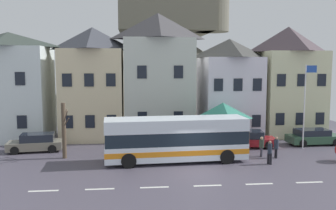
# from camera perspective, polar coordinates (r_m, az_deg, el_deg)

# --- Properties ---
(ground_plane) EXTENTS (40.00, 60.00, 0.07)m
(ground_plane) POSITION_cam_1_polar(r_m,az_deg,el_deg) (23.46, 4.92, -10.53)
(ground_plane) COLOR #4C4755
(townhouse_00) EXTENTS (6.75, 5.53, 9.67)m
(townhouse_00) POSITION_cam_1_polar(r_m,az_deg,el_deg) (35.61, -23.56, 2.70)
(townhouse_00) COLOR silver
(townhouse_00) RESTS_ON ground_plane
(townhouse_01) EXTENTS (5.47, 6.54, 10.21)m
(townhouse_01) POSITION_cam_1_polar(r_m,az_deg,el_deg) (34.55, -11.68, 3.45)
(townhouse_01) COLOR beige
(townhouse_01) RESTS_ON ground_plane
(townhouse_02) EXTENTS (6.28, 5.56, 11.50)m
(townhouse_02) POSITION_cam_1_polar(r_m,az_deg,el_deg) (33.91, -1.57, 4.62)
(townhouse_02) COLOR beige
(townhouse_02) RESTS_ON ground_plane
(townhouse_03) EXTENTS (5.25, 6.10, 9.23)m
(townhouse_03) POSITION_cam_1_polar(r_m,az_deg,el_deg) (35.37, 9.56, 2.76)
(townhouse_03) COLOR white
(townhouse_03) RESTS_ON ground_plane
(townhouse_04) EXTENTS (5.63, 6.23, 10.43)m
(townhouse_04) POSITION_cam_1_polar(r_m,az_deg,el_deg) (37.33, 18.22, 3.64)
(townhouse_04) COLOR beige
(townhouse_04) RESTS_ON ground_plane
(hilltop_castle) EXTENTS (40.29, 40.29, 20.39)m
(hilltop_castle) POSITION_cam_1_polar(r_m,az_deg,el_deg) (55.55, -0.54, 6.48)
(hilltop_castle) COLOR #646356
(hilltop_castle) RESTS_ON ground_plane
(transit_bus) EXTENTS (10.05, 3.18, 3.08)m
(transit_bus) POSITION_cam_1_polar(r_m,az_deg,el_deg) (25.48, 1.23, -5.47)
(transit_bus) COLOR white
(transit_bus) RESTS_ON ground_plane
(bus_shelter) EXTENTS (3.60, 3.60, 3.72)m
(bus_shelter) POSITION_cam_1_polar(r_m,az_deg,el_deg) (29.73, 8.64, -0.94)
(bus_shelter) COLOR #473D33
(bus_shelter) RESTS_ON ground_plane
(parked_car_00) EXTENTS (4.42, 2.39, 1.35)m
(parked_car_00) POSITION_cam_1_polar(r_m,az_deg,el_deg) (30.82, 12.55, -5.24)
(parked_car_00) COLOR maroon
(parked_car_00) RESTS_ON ground_plane
(parked_car_01) EXTENTS (4.58, 2.09, 1.33)m
(parked_car_01) POSITION_cam_1_polar(r_m,az_deg,el_deg) (33.35, 21.94, -4.68)
(parked_car_01) COLOR #2F5239
(parked_car_01) RESTS_ON ground_plane
(parked_car_02) EXTENTS (4.30, 2.33, 1.40)m
(parked_car_02) POSITION_cam_1_polar(r_m,az_deg,el_deg) (30.42, -20.08, -5.60)
(parked_car_02) COLOR #706B5C
(parked_car_02) RESTS_ON ground_plane
(pedestrian_00) EXTENTS (0.29, 0.31, 1.64)m
(pedestrian_00) POSITION_cam_1_polar(r_m,az_deg,el_deg) (25.82, 15.73, -7.13)
(pedestrian_00) COLOR black
(pedestrian_00) RESTS_ON ground_plane
(pedestrian_01) EXTENTS (0.33, 0.34, 1.59)m
(pedestrian_01) POSITION_cam_1_polar(r_m,az_deg,el_deg) (27.65, 16.67, -6.20)
(pedestrian_01) COLOR black
(pedestrian_01) RESTS_ON ground_plane
(pedestrian_02) EXTENTS (0.35, 0.35, 1.50)m
(pedestrian_02) POSITION_cam_1_polar(r_m,az_deg,el_deg) (27.75, 14.51, -6.20)
(pedestrian_02) COLOR #2D2D38
(pedestrian_02) RESTS_ON ground_plane
(public_bench) EXTENTS (1.50, 0.48, 0.87)m
(public_bench) POSITION_cam_1_polar(r_m,az_deg,el_deg) (32.06, 8.01, -5.05)
(public_bench) COLOR brown
(public_bench) RESTS_ON ground_plane
(flagpole) EXTENTS (0.95, 0.10, 6.79)m
(flagpole) POSITION_cam_1_polar(r_m,az_deg,el_deg) (31.08, 20.85, 0.72)
(flagpole) COLOR silver
(flagpole) RESTS_ON ground_plane
(bare_tree_00) EXTENTS (0.86, 1.97, 4.05)m
(bare_tree_00) POSITION_cam_1_polar(r_m,az_deg,el_deg) (27.28, -16.07, -3.70)
(bare_tree_00) COLOR brown
(bare_tree_00) RESTS_ON ground_plane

